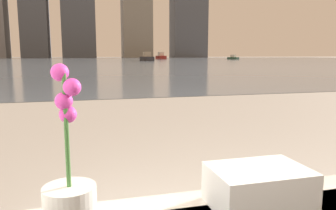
# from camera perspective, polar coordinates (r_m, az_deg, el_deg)

# --- Properties ---
(potted_orchid) EXTENTS (0.14, 0.14, 0.43)m
(potted_orchid) POSITION_cam_1_polar(r_m,az_deg,el_deg) (0.95, -16.81, -13.30)
(potted_orchid) COLOR silver
(potted_orchid) RESTS_ON bathtub
(towel_stack) EXTENTS (0.28, 0.20, 0.12)m
(towel_stack) POSITION_cam_1_polar(r_m,az_deg,el_deg) (1.04, 15.47, -13.65)
(towel_stack) COLOR white
(towel_stack) RESTS_ON bathtub
(harbor_water) EXTENTS (180.00, 110.00, 0.01)m
(harbor_water) POSITION_cam_1_polar(r_m,az_deg,el_deg) (61.99, -14.64, 7.57)
(harbor_water) COLOR slate
(harbor_water) RESTS_ON ground_plane
(harbor_boat_0) EXTENTS (1.83, 2.81, 1.00)m
(harbor_boat_0) POSITION_cam_1_polar(r_m,az_deg,el_deg) (72.23, 11.27, 8.09)
(harbor_boat_0) COLOR #335647
(harbor_boat_0) RESTS_ON harbor_water
(harbor_boat_1) EXTENTS (1.67, 3.93, 1.43)m
(harbor_boat_1) POSITION_cam_1_polar(r_m,az_deg,el_deg) (52.77, -3.71, 8.23)
(harbor_boat_1) COLOR #2D2D33
(harbor_boat_1) RESTS_ON harbor_water
(harbor_boat_2) EXTENTS (1.59, 4.29, 1.59)m
(harbor_boat_2) POSITION_cam_1_polar(r_m,az_deg,el_deg) (75.29, -1.24, 8.43)
(harbor_boat_2) COLOR maroon
(harbor_boat_2) RESTS_ON harbor_water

